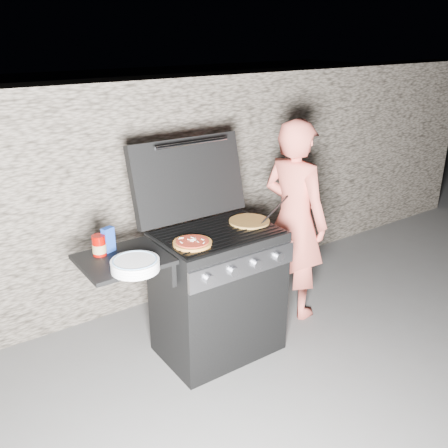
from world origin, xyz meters
TOP-DOWN VIEW (x-y plane):
  - ground at (0.00, 0.00)m, footprint 50.00×50.00m
  - stone_wall at (0.00, 1.05)m, footprint 8.00×0.35m
  - gas_grill at (-0.25, 0.00)m, footprint 1.34×0.79m
  - pizza_topped at (-0.25, -0.09)m, footprint 0.28×0.28m
  - pizza_plain at (0.27, 0.01)m, footprint 0.36×0.36m
  - sauce_jar at (-0.77, 0.11)m, footprint 0.10×0.10m
  - blue_carton at (-0.70, 0.13)m, footprint 0.08×0.06m
  - plate_stack at (-0.68, -0.19)m, footprint 0.32×0.32m
  - person at (0.79, 0.12)m, footprint 0.46×0.62m
  - tongs at (0.48, 0.00)m, footprint 0.41×0.19m

SIDE VIEW (x-z plane):
  - ground at x=0.00m, z-range 0.00..0.00m
  - gas_grill at x=-0.25m, z-range 0.00..0.91m
  - person at x=0.79m, z-range 0.00..1.56m
  - stone_wall at x=0.00m, z-range 0.00..1.80m
  - pizza_plain at x=0.27m, z-range 0.91..0.93m
  - pizza_topped at x=-0.25m, z-range 0.91..0.94m
  - plate_stack at x=-0.68m, z-range 0.90..0.96m
  - tongs at x=0.48m, z-range 0.91..1.00m
  - sauce_jar at x=-0.77m, z-range 0.90..1.03m
  - blue_carton at x=-0.70m, z-range 0.90..1.06m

